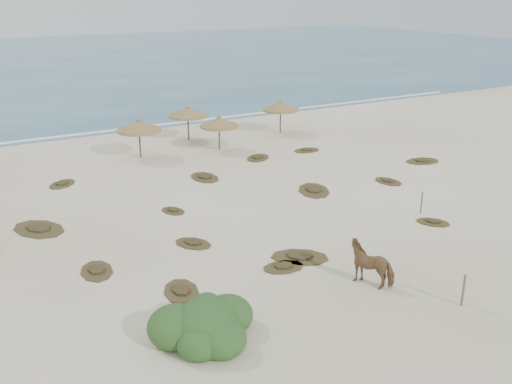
# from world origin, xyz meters

# --- Properties ---
(ground) EXTENTS (160.00, 160.00, 0.00)m
(ground) POSITION_xyz_m (0.00, 0.00, 0.00)
(ground) COLOR #F9E6CC
(ground) RESTS_ON ground
(ocean) EXTENTS (200.00, 100.00, 0.01)m
(ocean) POSITION_xyz_m (0.00, 75.00, 0.00)
(ocean) COLOR #255070
(ocean) RESTS_ON ground
(foam_line) EXTENTS (70.00, 0.60, 0.01)m
(foam_line) POSITION_xyz_m (0.00, 26.00, 0.00)
(foam_line) COLOR white
(foam_line) RESTS_ON ground
(palapa_2) EXTENTS (3.00, 3.00, 2.79)m
(palapa_2) POSITION_xyz_m (-2.21, 17.41, 2.17)
(palapa_2) COLOR brown
(palapa_2) RESTS_ON ground
(palapa_3) EXTENTS (3.28, 3.28, 2.75)m
(palapa_3) POSITION_xyz_m (2.51, 20.18, 2.13)
(palapa_3) COLOR brown
(palapa_3) RESTS_ON ground
(palapa_4) EXTENTS (3.33, 3.33, 2.58)m
(palapa_4) POSITION_xyz_m (3.33, 16.46, 2.00)
(palapa_4) COLOR brown
(palapa_4) RESTS_ON ground
(palapa_5) EXTENTS (3.09, 3.09, 2.73)m
(palapa_5) POSITION_xyz_m (9.86, 18.77, 2.12)
(palapa_5) COLOR brown
(palapa_5) RESTS_ON ground
(horse) EXTENTS (1.75, 2.18, 1.68)m
(horse) POSITION_xyz_m (0.13, -4.02, 0.84)
(horse) COLOR olive
(horse) RESTS_ON ground
(fence_post_near) EXTENTS (0.12, 0.12, 1.26)m
(fence_post_near) POSITION_xyz_m (1.91, -7.00, 0.63)
(fence_post_near) COLOR #6F6653
(fence_post_near) RESTS_ON ground
(fence_post_far) EXTENTS (0.10, 0.10, 1.16)m
(fence_post_far) POSITION_xyz_m (7.18, 0.46, 0.58)
(fence_post_far) COLOR #6F6653
(fence_post_far) RESTS_ON ground
(bush) EXTENTS (3.68, 3.24, 1.65)m
(bush) POSITION_xyz_m (-7.22, -4.36, 0.54)
(bush) COLOR #315625
(bush) RESTS_ON ground
(scrub_0) EXTENTS (1.51, 2.12, 0.16)m
(scrub_0) POSITION_xyz_m (-9.16, 2.17, 0.05)
(scrub_0) COLOR #4E4222
(scrub_0) RESTS_ON ground
(scrub_1) EXTENTS (3.08, 3.49, 0.16)m
(scrub_1) POSITION_xyz_m (-10.49, 7.85, 0.05)
(scrub_1) COLOR #4E4222
(scrub_1) RESTS_ON ground
(scrub_2) EXTENTS (1.97, 2.17, 0.16)m
(scrub_2) POSITION_xyz_m (-4.63, 2.70, 0.05)
(scrub_2) COLOR #4E4222
(scrub_2) RESTS_ON ground
(scrub_3) EXTENTS (2.69, 3.17, 0.16)m
(scrub_3) POSITION_xyz_m (4.27, 5.95, 0.05)
(scrub_3) COLOR #4E4222
(scrub_3) RESTS_ON ground
(scrub_4) EXTENTS (1.43, 1.98, 0.16)m
(scrub_4) POSITION_xyz_m (9.08, 5.09, 0.05)
(scrub_4) COLOR #4E4222
(scrub_4) RESTS_ON ground
(scrub_5) EXTENTS (2.61, 1.93, 0.16)m
(scrub_5) POSITION_xyz_m (13.97, 7.21, 0.05)
(scrub_5) COLOR #4E4222
(scrub_5) RESTS_ON ground
(scrub_6) EXTENTS (2.24, 2.26, 0.16)m
(scrub_6) POSITION_xyz_m (-8.12, 14.13, 0.05)
(scrub_6) COLOR #4E4222
(scrub_6) RESTS_ON ground
(scrub_7) EXTENTS (2.51, 2.38, 0.16)m
(scrub_7) POSITION_xyz_m (4.70, 13.26, 0.05)
(scrub_7) COLOR #4E4222
(scrub_7) RESTS_ON ground
(scrub_9) EXTENTS (2.99, 2.77, 0.16)m
(scrub_9) POSITION_xyz_m (-1.15, -0.84, 0.05)
(scrub_9) COLOR #4E4222
(scrub_9) RESTS_ON ground
(scrub_10) EXTENTS (1.98, 1.32, 0.16)m
(scrub_10) POSITION_xyz_m (8.68, 13.22, 0.05)
(scrub_10) COLOR #4E4222
(scrub_10) RESTS_ON ground
(scrub_11) EXTENTS (1.93, 1.41, 0.16)m
(scrub_11) POSITION_xyz_m (-2.25, -1.28, 0.05)
(scrub_11) COLOR #4E4222
(scrub_11) RESTS_ON ground
(scrub_12) EXTENTS (1.83, 1.94, 0.16)m
(scrub_12) POSITION_xyz_m (6.76, -0.82, 0.05)
(scrub_12) COLOR #4E4222
(scrub_12) RESTS_ON ground
(scrub_13) EXTENTS (1.63, 2.42, 0.16)m
(scrub_13) POSITION_xyz_m (-0.23, 11.17, 0.05)
(scrub_13) COLOR #4E4222
(scrub_13) RESTS_ON ground
(scrub_14) EXTENTS (1.39, 1.70, 0.16)m
(scrub_14) POSITION_xyz_m (-3.95, 6.90, 0.05)
(scrub_14) COLOR #4E4222
(scrub_14) RESTS_ON ground
(scrub_15) EXTENTS (1.73, 2.28, 0.16)m
(scrub_15) POSITION_xyz_m (-6.74, -1.08, 0.05)
(scrub_15) COLOR #4E4222
(scrub_15) RESTS_ON ground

